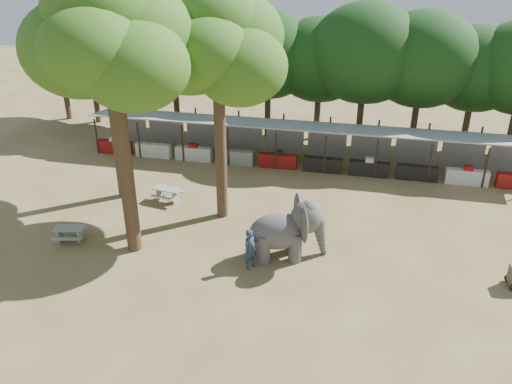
% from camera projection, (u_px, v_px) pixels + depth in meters
% --- Properties ---
extents(ground, '(100.00, 100.00, 0.00)m').
position_uv_depth(ground, '(252.00, 292.00, 19.88)').
color(ground, brown).
rests_on(ground, ground).
extents(vendor_stalls, '(28.00, 2.99, 2.80)m').
position_uv_depth(vendor_stalls, '(303.00, 147.00, 31.54)').
color(vendor_stalls, gray).
rests_on(vendor_stalls, ground).
extents(yard_tree_left, '(7.10, 6.90, 11.02)m').
position_uv_depth(yard_tree_left, '(105.00, 44.00, 24.52)').
color(yard_tree_left, '#332316').
rests_on(yard_tree_left, ground).
extents(yard_tree_center, '(7.10, 6.90, 12.04)m').
position_uv_depth(yard_tree_center, '(109.00, 40.00, 19.08)').
color(yard_tree_center, '#332316').
rests_on(yard_tree_center, ground).
extents(yard_tree_back, '(7.10, 6.90, 11.36)m').
position_uv_depth(yard_tree_back, '(215.00, 44.00, 22.28)').
color(yard_tree_back, '#332316').
rests_on(yard_tree_back, ground).
extents(backdrop_trees, '(46.46, 5.95, 8.33)m').
position_uv_depth(backdrop_trees, '(316.00, 62.00, 34.22)').
color(backdrop_trees, '#332316').
rests_on(backdrop_trees, ground).
extents(elephant, '(3.66, 2.77, 2.72)m').
position_uv_depth(elephant, '(288.00, 230.00, 21.66)').
color(elephant, '#413F3F').
rests_on(elephant, ground).
extents(handler, '(0.74, 0.79, 1.82)m').
position_uv_depth(handler, '(250.00, 249.00, 21.08)').
color(handler, '#26384C').
rests_on(handler, ground).
extents(picnic_table_near, '(1.64, 1.54, 0.69)m').
position_uv_depth(picnic_table_near, '(70.00, 232.00, 23.28)').
color(picnic_table_near, gray).
rests_on(picnic_table_near, ground).
extents(picnic_table_far, '(1.71, 1.59, 0.75)m').
position_uv_depth(picnic_table_far, '(168.00, 193.00, 27.04)').
color(picnic_table_far, gray).
rests_on(picnic_table_far, ground).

